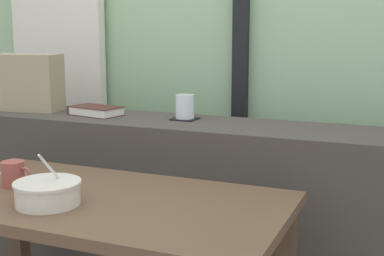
{
  "coord_description": "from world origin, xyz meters",
  "views": [
    {
      "loc": [
        0.89,
        -1.46,
        1.21
      ],
      "look_at": [
        0.08,
        0.48,
        0.82
      ],
      "focal_mm": 50.64,
      "sensor_mm": 36.0,
      "label": 1
    }
  ],
  "objects": [
    {
      "name": "window_divider_post",
      "position": [
        0.09,
        1.05,
        1.3
      ],
      "size": [
        0.07,
        0.05,
        2.6
      ],
      "primitive_type": "cube",
      "color": "black",
      "rests_on": "ground"
    },
    {
      "name": "dark_console_ledge",
      "position": [
        0.0,
        0.55,
        0.41
      ],
      "size": [
        2.8,
        0.38,
        0.83
      ],
      "primitive_type": "cube",
      "color": "#423D38",
      "rests_on": "ground"
    },
    {
      "name": "closed_book",
      "position": [
        -0.41,
        0.55,
        0.85
      ],
      "size": [
        0.24,
        0.17,
        0.04
      ],
      "color": "#47231E",
      "rests_on": "dark_console_ledge"
    },
    {
      "name": "ceramic_mug",
      "position": [
        -0.33,
        -0.08,
        0.73
      ],
      "size": [
        0.11,
        0.08,
        0.08
      ],
      "color": "#9E4C42",
      "rests_on": "breakfast_table"
    },
    {
      "name": "throw_pillow",
      "position": [
        -0.78,
        0.55,
        0.96
      ],
      "size": [
        0.34,
        0.18,
        0.26
      ],
      "primitive_type": "cube",
      "rotation": [
        0.0,
        0.0,
        0.13
      ],
      "color": "tan",
      "rests_on": "dark_console_ledge"
    },
    {
      "name": "curtain_left_panel",
      "position": [
        -0.94,
        1.02,
        1.25
      ],
      "size": [
        0.56,
        0.06,
        2.5
      ],
      "primitive_type": "cube",
      "color": "silver",
      "rests_on": "ground"
    },
    {
      "name": "soup_bowl",
      "position": [
        -0.11,
        -0.19,
        0.72
      ],
      "size": [
        0.2,
        0.2,
        0.16
      ],
      "color": "silver",
      "rests_on": "breakfast_table"
    },
    {
      "name": "juice_glass",
      "position": [
        -0.0,
        0.59,
        0.88
      ],
      "size": [
        0.08,
        0.08,
        0.1
      ],
      "color": "white",
      "rests_on": "coaster_square"
    },
    {
      "name": "fork_utensil",
      "position": [
        -0.49,
        0.09,
        0.69
      ],
      "size": [
        0.05,
        0.17,
        0.01
      ],
      "primitive_type": "cube",
      "rotation": [
        0.0,
        0.0,
        0.2
      ],
      "color": "silver",
      "rests_on": "breakfast_table"
    },
    {
      "name": "coaster_square",
      "position": [
        -0.0,
        0.59,
        0.83
      ],
      "size": [
        0.1,
        0.1,
        0.0
      ],
      "primitive_type": "cube",
      "color": "black",
      "rests_on": "dark_console_ledge"
    },
    {
      "name": "breakfast_table",
      "position": [
        -0.01,
        -0.07,
        0.58
      ],
      "size": [
        1.19,
        0.61,
        0.68
      ],
      "color": "brown",
      "rests_on": "ground"
    }
  ]
}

